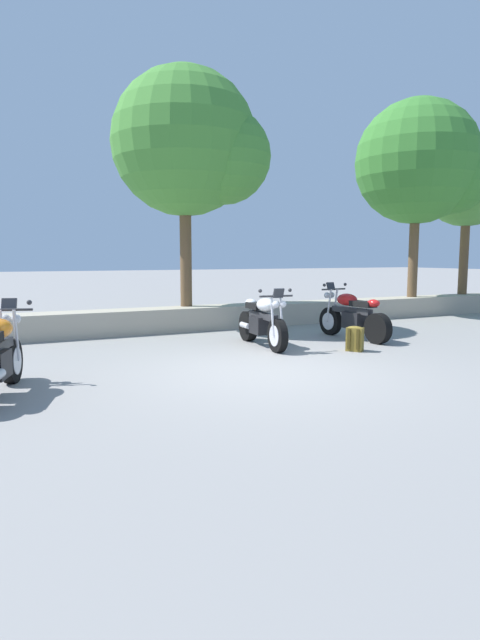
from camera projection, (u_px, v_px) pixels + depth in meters
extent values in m
plane|color=gray|center=(263.00, 371.00, 8.01)|extent=(120.00, 120.00, 0.00)
cube|color=#A89E89|center=(166.00, 320.00, 12.26)|extent=(36.00, 0.80, 0.55)
cylinder|color=black|center=(12.00, 361.00, 7.24)|extent=(0.32, 0.63, 0.62)
cylinder|color=silver|center=(12.00, 361.00, 7.24)|extent=(0.27, 0.41, 0.38)
cylinder|color=#2D2D30|center=(7.00, 310.00, 7.07)|extent=(0.64, 0.24, 0.04)
sphere|color=silver|center=(5.00, 319.00, 7.22)|extent=(0.13, 0.13, 0.13)
sphere|color=silver|center=(16.00, 319.00, 7.24)|extent=(0.13, 0.13, 0.13)
cube|color=#26282D|center=(9.00, 305.00, 7.16)|extent=(0.22, 0.15, 0.18)
cylinder|color=silver|center=(3.00, 336.00, 7.14)|extent=(0.09, 0.17, 0.73)
cylinder|color=silver|center=(16.00, 335.00, 7.17)|extent=(0.09, 0.17, 0.73)
sphere|color=#2D2D30|center=(29.00, 302.00, 7.06)|extent=(0.07, 0.07, 0.07)
cylinder|color=black|center=(278.00, 336.00, 9.55)|extent=(0.19, 0.63, 0.62)
cylinder|color=black|center=(248.00, 326.00, 10.88)|extent=(0.23, 0.63, 0.62)
cylinder|color=silver|center=(278.00, 336.00, 9.55)|extent=(0.19, 0.40, 0.38)
cube|color=black|center=(261.00, 325.00, 10.25)|extent=(0.36, 0.51, 0.34)
cube|color=#2D2D30|center=(263.00, 316.00, 10.13)|extent=(0.23, 1.11, 0.12)
ellipsoid|color=white|center=(266.00, 305.00, 9.96)|extent=(0.38, 0.55, 0.26)
cube|color=black|center=(256.00, 306.00, 10.42)|extent=(0.31, 0.58, 0.12)
ellipsoid|color=white|center=(251.00, 303.00, 10.69)|extent=(0.24, 0.30, 0.16)
cylinder|color=#2D2D30|center=(276.00, 296.00, 9.53)|extent=(0.66, 0.09, 0.04)
sphere|color=silver|center=(283.00, 304.00, 9.45)|extent=(0.13, 0.13, 0.13)
sphere|color=silver|center=(276.00, 304.00, 9.40)|extent=(0.13, 0.13, 0.13)
cube|color=#26282D|center=(278.00, 293.00, 9.43)|extent=(0.21, 0.11, 0.18)
cylinder|color=silver|center=(245.00, 325.00, 10.59)|extent=(0.14, 0.39, 0.11)
cylinder|color=silver|center=(281.00, 316.00, 9.57)|extent=(0.06, 0.17, 0.73)
cylinder|color=silver|center=(272.00, 316.00, 9.51)|extent=(0.06, 0.17, 0.73)
sphere|color=#2D2D30|center=(290.00, 290.00, 9.67)|extent=(0.07, 0.07, 0.07)
sphere|color=#2D2D30|center=(260.00, 291.00, 9.45)|extent=(0.07, 0.07, 0.07)
cylinder|color=black|center=(331.00, 321.00, 11.72)|extent=(0.19, 0.63, 0.62)
cylinder|color=black|center=(378.00, 329.00, 10.49)|extent=(0.23, 0.63, 0.62)
cylinder|color=silver|center=(331.00, 321.00, 11.72)|extent=(0.19, 0.40, 0.38)
cube|color=black|center=(355.00, 320.00, 11.05)|extent=(0.36, 0.50, 0.34)
cube|color=#2D2D30|center=(352.00, 310.00, 11.11)|extent=(0.23, 1.11, 0.12)
ellipsoid|color=red|center=(347.00, 300.00, 11.21)|extent=(0.38, 0.55, 0.26)
cube|color=black|center=(363.00, 304.00, 10.81)|extent=(0.31, 0.58, 0.12)
ellipsoid|color=red|center=(374.00, 303.00, 10.55)|extent=(0.24, 0.30, 0.16)
cylinder|color=#2D2D30|center=(334.00, 289.00, 11.56)|extent=(0.66, 0.09, 0.04)
sphere|color=silver|center=(327.00, 295.00, 11.66)|extent=(0.13, 0.13, 0.13)
sphere|color=silver|center=(332.00, 295.00, 11.73)|extent=(0.13, 0.13, 0.13)
cube|color=#26282D|center=(331.00, 286.00, 11.64)|extent=(0.21, 0.11, 0.18)
cylinder|color=silver|center=(375.00, 324.00, 10.77)|extent=(0.14, 0.39, 0.11)
cylinder|color=silver|center=(329.00, 305.00, 11.59)|extent=(0.06, 0.17, 0.73)
cylinder|color=silver|center=(335.00, 305.00, 11.69)|extent=(0.06, 0.17, 0.73)
sphere|color=#2D2D30|center=(324.00, 285.00, 11.36)|extent=(0.07, 0.07, 0.07)
sphere|color=#2D2D30|center=(345.00, 284.00, 11.67)|extent=(0.07, 0.07, 0.07)
cube|color=brown|center=(355.00, 339.00, 9.68)|extent=(0.32, 0.35, 0.44)
cube|color=brown|center=(356.00, 341.00, 9.79)|extent=(0.18, 0.22, 0.24)
ellipsoid|color=brown|center=(355.00, 328.00, 9.66)|extent=(0.31, 0.33, 0.08)
cube|color=#403513|center=(349.00, 339.00, 9.63)|extent=(0.05, 0.06, 0.37)
cube|color=#403513|center=(358.00, 339.00, 9.55)|extent=(0.05, 0.06, 0.37)
cylinder|color=brown|center=(186.00, 253.00, 12.55)|extent=(0.28, 0.28, 2.58)
sphere|color=#428433|center=(184.00, 142.00, 12.24)|extent=(3.42, 3.42, 3.42)
sphere|color=#428433|center=(223.00, 156.00, 12.16)|extent=(2.22, 2.22, 2.22)
cylinder|color=brown|center=(413.00, 253.00, 15.49)|extent=(0.28, 0.28, 2.59)
sphere|color=#387A2D|center=(417.00, 162.00, 15.17)|extent=(3.57, 3.57, 3.57)
sphere|color=#387A2D|center=(451.00, 174.00, 15.09)|extent=(2.32, 2.32, 2.32)
cylinder|color=brown|center=(464.00, 255.00, 16.63)|extent=(0.28, 0.28, 2.50)
sphere|color=#4C8E3D|center=(468.00, 180.00, 16.35)|extent=(2.85, 2.85, 2.85)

